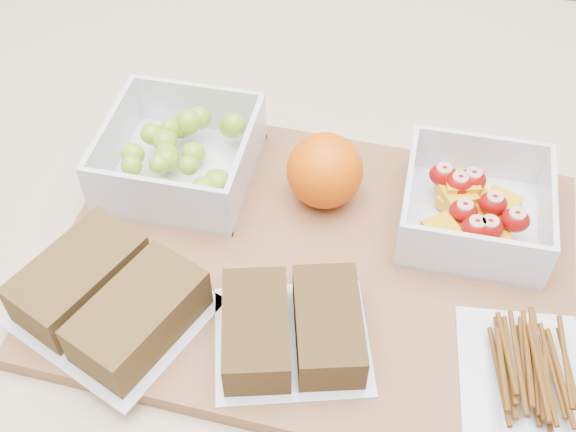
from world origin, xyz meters
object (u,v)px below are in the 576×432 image
grape_container (181,154)px  sandwich_bag_center (292,329)px  cutting_board (313,265)px  orange (325,171)px  sandwich_bag_left (109,298)px  pretzel_bag (526,368)px  fruit_container (474,209)px

grape_container → sandwich_bag_center: (0.13, -0.15, -0.01)m
cutting_board → orange: orange is taller
sandwich_bag_left → pretzel_bag: (0.31, 0.01, -0.01)m
grape_container → fruit_container: (0.26, -0.01, -0.00)m
pretzel_bag → orange: bearing=140.2°
orange → pretzel_bag: size_ratio=0.55×
cutting_board → pretzel_bag: 0.19m
orange → fruit_container: bearing=-2.1°
cutting_board → sandwich_bag_left: (-0.14, -0.08, 0.03)m
pretzel_bag → sandwich_bag_center: bearing=-177.8°
sandwich_bag_left → cutting_board: bearing=30.7°
sandwich_bag_left → sandwich_bag_center: (0.14, 0.00, -0.00)m
sandwich_bag_left → grape_container: bearing=87.4°
grape_container → sandwich_bag_left: (-0.01, -0.16, -0.00)m
grape_container → sandwich_bag_left: 0.16m
pretzel_bag → cutting_board: bearing=156.4°
orange → pretzel_bag: 0.23m
grape_container → fruit_container: grape_container is taller
grape_container → pretzel_bag: (0.30, -0.15, -0.01)m
grape_container → sandwich_bag_center: 0.20m
cutting_board → sandwich_bag_left: 0.17m
grape_container → sandwich_bag_left: size_ratio=0.77×
fruit_container → sandwich_bag_left: bearing=-150.5°
cutting_board → orange: bearing=95.9°
sandwich_bag_left → pretzel_bag: sandwich_bag_left is taller
cutting_board → sandwich_bag_center: bearing=-88.9°
grape_container → orange: size_ratio=1.95×
fruit_container → orange: (-0.13, 0.00, 0.01)m
fruit_container → pretzel_bag: size_ratio=1.00×
cutting_board → orange: (-0.00, 0.07, 0.04)m
sandwich_bag_left → fruit_container: bearing=29.5°
orange → sandwich_bag_center: (0.00, -0.15, -0.02)m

